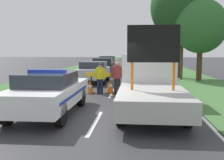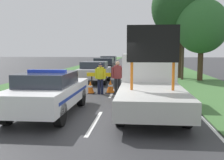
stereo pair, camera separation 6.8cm
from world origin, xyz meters
name	(u,v)px [view 2 (the right image)]	position (x,y,z in m)	size (l,w,h in m)	color
ground_plane	(96,120)	(0.00, 0.00, 0.00)	(160.00, 160.00, 0.00)	#333335
lane_markings	(123,75)	(0.00, 15.58, 0.00)	(7.09, 58.43, 0.01)	silver
grass_verge_left	(75,71)	(-5.58, 20.00, 0.01)	(3.97, 120.00, 0.03)	#427038
grass_verge_right	(178,72)	(5.58, 20.00, 0.01)	(3.97, 120.00, 0.03)	#427038
police_car	(49,92)	(-1.80, 0.69, 0.80)	(1.91, 4.83, 1.59)	white
work_truck	(150,83)	(1.80, 1.87, 1.00)	(2.21, 5.76, 3.06)	white
road_barrier	(111,76)	(-0.10, 5.70, 0.87)	(2.62, 0.08, 1.06)	black
police_officer	(100,76)	(-0.59, 5.12, 0.94)	(0.57, 0.36, 1.58)	#191E38
pedestrian_civilian	(118,75)	(0.32, 4.86, 1.01)	(0.62, 0.39, 1.71)	#232326
traffic_cone_near_police	(71,83)	(-2.60, 6.86, 0.33)	(0.49, 0.49, 0.68)	black
traffic_cone_centre_front	(110,86)	(-0.12, 5.53, 0.35)	(0.51, 0.51, 0.70)	black
traffic_cone_near_truck	(161,84)	(2.66, 6.59, 0.35)	(0.52, 0.52, 0.72)	black
traffic_cone_behind_barrier	(90,87)	(-1.15, 5.27, 0.33)	(0.48, 0.48, 0.66)	black
traffic_cone_lane_edge	(62,92)	(-2.36, 4.10, 0.25)	(0.36, 0.36, 0.50)	black
queued_car_sedan_silver	(95,71)	(-1.68, 9.85, 0.79)	(1.91, 4.00, 1.48)	#B2B2B7
queued_car_sedan_black	(104,66)	(-1.79, 15.90, 0.81)	(1.90, 4.02, 1.56)	black
queued_car_suv_grey	(109,63)	(-1.98, 21.49, 0.84)	(1.86, 4.19, 1.61)	slate
roadside_tree_near_left	(202,26)	(5.94, 11.78, 4.00)	(3.77, 3.77, 6.00)	#42301E
roadside_tree_near_right	(182,8)	(4.73, 13.45, 5.62)	(4.76, 4.76, 8.14)	#42301E
utility_pole	(184,27)	(4.73, 12.30, 4.04)	(1.20, 0.20, 7.85)	#473828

